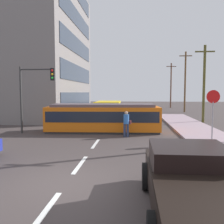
# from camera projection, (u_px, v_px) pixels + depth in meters

# --- Properties ---
(ground_plane) EXTENTS (120.00, 120.00, 0.00)m
(ground_plane) POSITION_uv_depth(u_px,v_px,m) (104.00, 132.00, 17.76)
(ground_plane) COLOR #423938
(sidewalk_curb_right) EXTENTS (3.20, 36.00, 0.14)m
(sidewalk_curb_right) POSITION_uv_depth(u_px,v_px,m) (220.00, 145.00, 13.19)
(sidewalk_curb_right) COLOR #A18792
(sidewalk_curb_right) RESTS_ON ground
(lane_stripe_0) EXTENTS (0.16, 2.40, 0.01)m
(lane_stripe_0) POSITION_uv_depth(u_px,v_px,m) (44.00, 213.00, 5.84)
(lane_stripe_0) COLOR silver
(lane_stripe_0) RESTS_ON ground
(lane_stripe_1) EXTENTS (0.16, 2.40, 0.01)m
(lane_stripe_1) POSITION_uv_depth(u_px,v_px,m) (80.00, 164.00, 9.82)
(lane_stripe_1) COLOR silver
(lane_stripe_1) RESTS_ON ground
(lane_stripe_2) EXTENTS (0.16, 2.40, 0.01)m
(lane_stripe_2) POSITION_uv_depth(u_px,v_px,m) (96.00, 144.00, 13.79)
(lane_stripe_2) COLOR silver
(lane_stripe_2) RESTS_ON ground
(lane_stripe_3) EXTENTS (0.16, 2.40, 0.01)m
(lane_stripe_3) POSITION_uv_depth(u_px,v_px,m) (112.00, 122.00, 23.97)
(lane_stripe_3) COLOR silver
(lane_stripe_3) RESTS_ON ground
(lane_stripe_4) EXTENTS (0.16, 2.40, 0.01)m
(lane_stripe_4) POSITION_uv_depth(u_px,v_px,m) (116.00, 116.00, 29.93)
(lane_stripe_4) COLOR silver
(lane_stripe_4) RESTS_ON ground
(corner_building) EXTENTS (18.03, 17.13, 16.00)m
(corner_building) POSITION_uv_depth(u_px,v_px,m) (6.00, 50.00, 29.99)
(corner_building) COLOR slate
(corner_building) RESTS_ON ground
(streetcar_tram) EXTENTS (8.26, 2.92, 2.05)m
(streetcar_tram) POSITION_uv_depth(u_px,v_px,m) (103.00, 117.00, 17.94)
(streetcar_tram) COLOR orange
(streetcar_tram) RESTS_ON ground
(city_bus) EXTENTS (2.66, 5.50, 1.92)m
(city_bus) POSITION_uv_depth(u_px,v_px,m) (108.00, 109.00, 26.24)
(city_bus) COLOR yellow
(city_bus) RESTS_ON ground
(pedestrian_crossing) EXTENTS (0.51, 0.36, 1.67)m
(pedestrian_crossing) POSITION_uv_depth(u_px,v_px,m) (126.00, 122.00, 15.88)
(pedestrian_crossing) COLOR #303B59
(pedestrian_crossing) RESTS_ON ground
(pickup_truck_parked) EXTENTS (2.30, 5.01, 1.55)m
(pickup_truck_parked) POSITION_uv_depth(u_px,v_px,m) (193.00, 182.00, 5.70)
(pickup_truck_parked) COLOR black
(pickup_truck_parked) RESTS_ON ground
(stop_sign) EXTENTS (0.76, 0.07, 2.88)m
(stop_sign) POSITION_uv_depth(u_px,v_px,m) (213.00, 104.00, 14.18)
(stop_sign) COLOR gray
(stop_sign) RESTS_ON sidewalk_curb_right
(traffic_light_mast) EXTENTS (2.54, 0.33, 4.68)m
(traffic_light_mast) POSITION_uv_depth(u_px,v_px,m) (35.00, 87.00, 17.07)
(traffic_light_mast) COLOR #333333
(traffic_light_mast) RESTS_ON ground
(utility_pole_mid) EXTENTS (1.80, 0.24, 7.28)m
(utility_pole_mid) POSITION_uv_depth(u_px,v_px,m) (204.00, 82.00, 23.08)
(utility_pole_mid) COLOR #4F4C22
(utility_pole_mid) RESTS_ON ground
(utility_pole_far) EXTENTS (1.80, 0.24, 8.72)m
(utility_pole_far) POSITION_uv_depth(u_px,v_px,m) (185.00, 81.00, 35.50)
(utility_pole_far) COLOR brown
(utility_pole_far) RESTS_ON ground
(utility_pole_distant) EXTENTS (1.80, 0.24, 8.29)m
(utility_pole_distant) POSITION_uv_depth(u_px,v_px,m) (171.00, 85.00, 45.85)
(utility_pole_distant) COLOR brown
(utility_pole_distant) RESTS_ON ground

